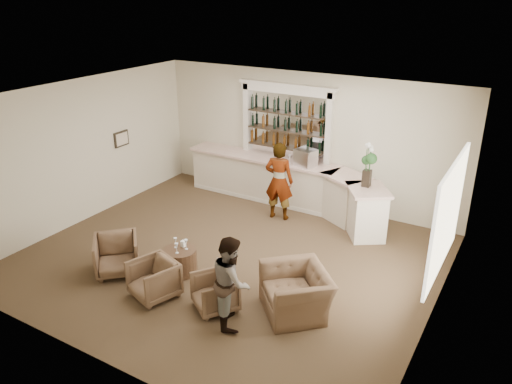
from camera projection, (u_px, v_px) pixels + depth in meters
ground at (229, 258)px, 10.24m from camera, size 8.00×8.00×0.00m
room_shell at (253, 141)px, 9.84m from camera, size 8.04×7.02×3.32m
bar_counter at (289, 185)px, 12.48m from camera, size 5.72×1.80×1.14m
back_bar_alcove at (286, 122)px, 12.41m from camera, size 2.64×0.25×3.00m
cocktail_table at (180, 261)px, 9.65m from camera, size 0.64×0.64×0.50m
sommelier at (279, 181)px, 11.69m from camera, size 0.75×0.55×1.89m
guest at (231, 281)px, 8.02m from camera, size 0.93×0.97×1.57m
armchair_left at (117, 255)px, 9.61m from camera, size 1.16×1.16×0.76m
armchair_center at (154, 279)px, 8.87m from camera, size 0.95×0.97×0.70m
armchair_right at (215, 292)px, 8.54m from camera, size 0.97×0.97×0.64m
armchair_far at (296, 292)px, 8.44m from camera, size 1.57×1.57×0.77m
espresso_machine at (306, 158)px, 12.02m from camera, size 0.56×0.51×0.42m
flower_vase at (368, 162)px, 10.65m from camera, size 0.26×0.26×0.99m
wine_glass_bar_left at (282, 157)px, 12.41m from camera, size 0.07×0.07×0.21m
wine_glass_bar_right at (290, 159)px, 12.24m from camera, size 0.07×0.07×0.21m
wine_glass_tbl_a at (175, 243)px, 9.60m from camera, size 0.07×0.07×0.21m
wine_glass_tbl_b at (186, 244)px, 9.53m from camera, size 0.07×0.07×0.21m
wine_glass_tbl_c at (177, 248)px, 9.39m from camera, size 0.07×0.07×0.21m
napkin_holder at (183, 244)px, 9.66m from camera, size 0.08×0.08×0.12m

